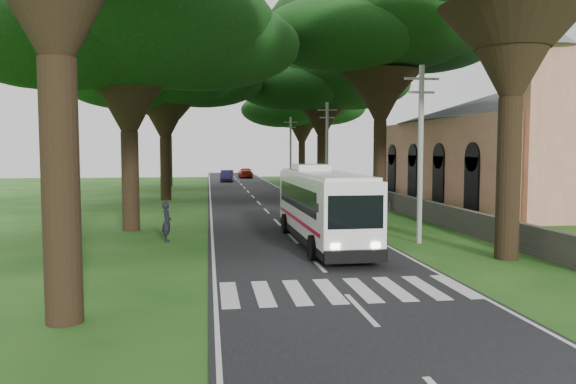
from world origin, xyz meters
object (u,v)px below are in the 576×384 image
Objects in this scene: pole_far at (291,150)px; pole_mid at (327,150)px; distant_car_b at (227,176)px; church at (500,141)px; coach_bus at (322,206)px; distant_car_c at (245,173)px; pole_near at (420,151)px; pedestrian at (167,222)px.

pole_mid is at bearing -90.00° from pole_far.
church is at bearing -56.74° from distant_car_b.
coach_bus is 2.21× the size of distant_car_c.
pole_near is 50.66m from distant_car_b.
pole_near is at bearing -128.50° from church.
pole_far is 20.33m from distant_car_c.
pole_mid is 1.74× the size of distant_car_b.
distant_car_b is at bearing 103.11° from pole_mid.
church is at bearing 51.50° from pole_near.
coach_bus is at bearing -137.91° from church.
church is 22.83m from coach_bus.
pole_mid and pole_far have the same top height.
pole_near is 20.00m from pole_mid.
pedestrian is at bearing -122.36° from pole_mid.
distant_car_b is 2.48× the size of pedestrian.
pole_mid is 39.99m from distant_car_c.
coach_bus reaches higher than distant_car_b.
coach_bus is at bearing -102.69° from pole_mid.
pole_mid is 21.50m from pedestrian.
pole_mid is 1.00× the size of pole_far.
distant_car_b is (-2.59, 49.67, -0.96)m from coach_bus.
pedestrian is (-4.38, -48.01, 0.14)m from distant_car_b.
pole_mid reaches higher than distant_car_b.
distant_car_c is 2.70× the size of pedestrian.
pole_mid is (-12.36, 4.45, -0.73)m from church.
pedestrian is (-7.46, -57.61, 0.17)m from distant_car_c.
pole_mid is 1.60× the size of distant_car_c.
pole_mid is 31.05m from distant_car_b.
pole_near is at bearing -106.29° from pedestrian.
pedestrian is at bearing 165.98° from coach_bus.
pole_near is 4.33× the size of pedestrian.
pole_mid reaches higher than pedestrian.
pedestrian reaches higher than distant_car_b.
coach_bus is at bearing -83.06° from distant_car_b.
distant_car_b is (-7.00, 50.06, -3.39)m from pole_near.
pole_mid reaches higher than distant_car_c.
pole_near is at bearing -78.08° from distant_car_b.
pole_far is 12.71m from distant_car_b.
church is 3.00× the size of pole_near.
coach_bus is 5.98× the size of pedestrian.
pole_near is 40.00m from pole_far.
pedestrian is at bearing 82.30° from distant_car_c.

